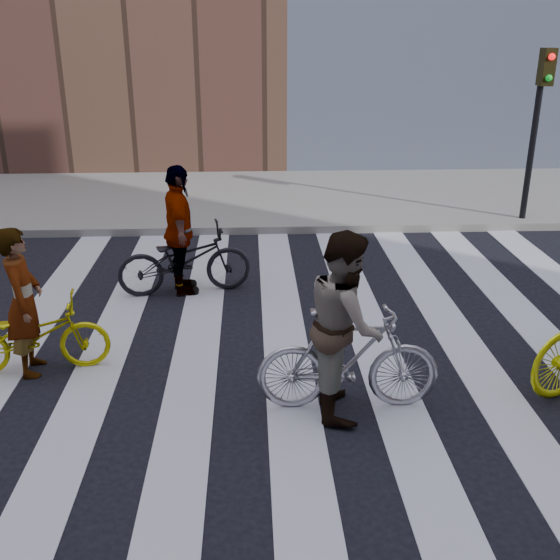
{
  "coord_description": "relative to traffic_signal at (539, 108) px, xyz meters",
  "views": [
    {
      "loc": [
        -0.96,
        -6.84,
        3.73
      ],
      "look_at": [
        -0.63,
        0.3,
        0.92
      ],
      "focal_mm": 42.0,
      "sensor_mm": 36.0,
      "label": 1
    }
  ],
  "objects": [
    {
      "name": "traffic_signal",
      "position": [
        0.0,
        0.0,
        0.0
      ],
      "size": [
        0.22,
        0.42,
        3.33
      ],
      "color": "black",
      "rests_on": "ground"
    },
    {
      "name": "bike_yellow_left",
      "position": [
        -7.84,
        -5.39,
        -1.84
      ],
      "size": [
        1.74,
        0.82,
        0.88
      ],
      "primitive_type": "imported",
      "rotation": [
        0.0,
        0.0,
        1.72
      ],
      "color": "#C9C20B",
      "rests_on": "ground"
    },
    {
      "name": "rider_mid",
      "position": [
        -4.44,
        -6.33,
        -1.32
      ],
      "size": [
        0.74,
        0.94,
        1.91
      ],
      "primitive_type": "imported",
      "rotation": [
        0.0,
        0.0,
        1.55
      ],
      "color": "slate",
      "rests_on": "ground"
    },
    {
      "name": "zebra_crosswalk",
      "position": [
        -4.4,
        -5.32,
        -2.27
      ],
      "size": [
        8.25,
        10.0,
        0.01
      ],
      "color": "silver",
      "rests_on": "ground"
    },
    {
      "name": "ground",
      "position": [
        -4.4,
        -5.32,
        -2.28
      ],
      "size": [
        100.0,
        100.0,
        0.0
      ],
      "primitive_type": "plane",
      "color": "black",
      "rests_on": "ground"
    },
    {
      "name": "bike_dark_rear",
      "position": [
        -6.34,
        -3.11,
        -1.77
      ],
      "size": [
        2.03,
        1.03,
        1.02
      ],
      "primitive_type": "imported",
      "rotation": [
        0.0,
        0.0,
        1.76
      ],
      "color": "black",
      "rests_on": "ground"
    },
    {
      "name": "rider_left",
      "position": [
        -7.89,
        -5.39,
        -1.42
      ],
      "size": [
        0.5,
        0.68,
        1.72
      ],
      "primitive_type": "imported",
      "rotation": [
        0.0,
        0.0,
        1.72
      ],
      "color": "slate",
      "rests_on": "ground"
    },
    {
      "name": "rider_rear",
      "position": [
        -6.39,
        -3.11,
        -1.33
      ],
      "size": [
        0.66,
        1.18,
        1.9
      ],
      "primitive_type": "imported",
      "rotation": [
        0.0,
        0.0,
        1.76
      ],
      "color": "slate",
      "rests_on": "ground"
    },
    {
      "name": "bike_silver_mid",
      "position": [
        -4.39,
        -6.33,
        -1.72
      ],
      "size": [
        1.87,
        0.56,
        1.12
      ],
      "primitive_type": "imported",
      "rotation": [
        0.0,
        0.0,
        1.55
      ],
      "color": "#AFB0B9",
      "rests_on": "ground"
    },
    {
      "name": "sidewalk_far",
      "position": [
        -4.4,
        2.18,
        -2.2
      ],
      "size": [
        100.0,
        5.0,
        0.15
      ],
      "primitive_type": "cube",
      "color": "gray",
      "rests_on": "ground"
    }
  ]
}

